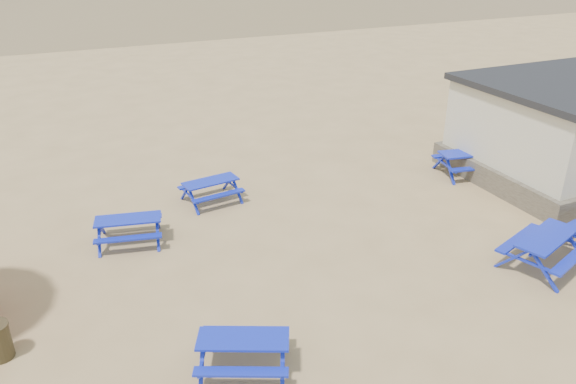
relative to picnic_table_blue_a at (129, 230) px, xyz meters
name	(u,v)px	position (x,y,z in m)	size (l,w,h in m)	color
ground	(304,252)	(3.91, -2.33, -0.35)	(400.00, 400.00, 0.00)	tan
wet_sand	(79,7)	(3.91, 52.67, -0.34)	(400.00, 400.00, 0.00)	brown
picnic_table_blue_a	(129,230)	(0.00, 0.00, 0.00)	(1.91, 1.67, 0.70)	#1403B1
picnic_table_blue_b	(211,191)	(2.66, 1.47, -0.01)	(1.78, 1.51, 0.68)	#1403B1
picnic_table_blue_c	(467,163)	(11.01, -0.02, 0.04)	(2.11, 1.83, 0.78)	#1403B1
picnic_table_blue_d	(244,353)	(1.09, -5.60, 0.00)	(2.08, 1.92, 0.70)	#1403B1
picnic_table_blue_e	(544,251)	(8.89, -5.25, 0.06)	(2.35, 2.12, 0.82)	#1403B1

